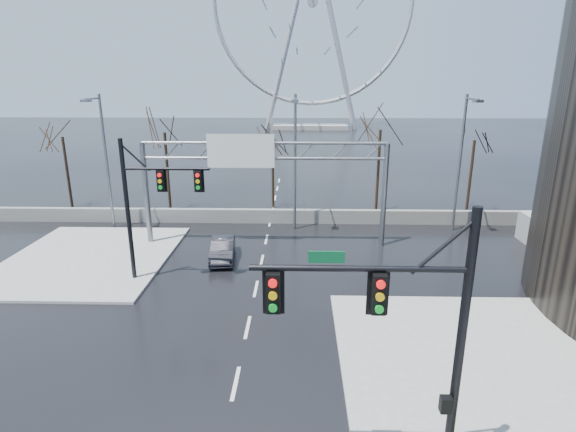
{
  "coord_description": "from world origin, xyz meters",
  "views": [
    {
      "loc": [
        2.32,
        -14.21,
        10.79
      ],
      "look_at": [
        1.74,
        8.5,
        4.0
      ],
      "focal_mm": 28.0,
      "sensor_mm": 36.0,
      "label": 1
    }
  ],
  "objects_px": {
    "signal_mast_near": "(409,326)",
    "car": "(223,249)",
    "signal_mast_far": "(147,198)",
    "sign_gantry": "(259,171)",
    "ferris_wheel": "(313,11)"
  },
  "relations": [
    {
      "from": "signal_mast_far",
      "to": "car",
      "type": "xyz_separation_m",
      "value": [
        3.38,
        3.24,
        -4.16
      ]
    },
    {
      "from": "signal_mast_near",
      "to": "sign_gantry",
      "type": "relative_size",
      "value": 0.49
    },
    {
      "from": "signal_mast_near",
      "to": "car",
      "type": "height_order",
      "value": "signal_mast_near"
    },
    {
      "from": "signal_mast_far",
      "to": "car",
      "type": "height_order",
      "value": "signal_mast_far"
    },
    {
      "from": "signal_mast_near",
      "to": "car",
      "type": "distance_m",
      "value": 18.43
    },
    {
      "from": "signal_mast_far",
      "to": "ferris_wheel",
      "type": "xyz_separation_m",
      "value": [
        10.87,
        86.04,
        21.3
      ]
    },
    {
      "from": "signal_mast_near",
      "to": "ferris_wheel",
      "type": "distance_m",
      "value": 101.29
    },
    {
      "from": "signal_mast_near",
      "to": "car",
      "type": "xyz_separation_m",
      "value": [
        -7.63,
        16.24,
        -4.2
      ]
    },
    {
      "from": "signal_mast_far",
      "to": "sign_gantry",
      "type": "relative_size",
      "value": 0.49
    },
    {
      "from": "signal_mast_near",
      "to": "signal_mast_far",
      "type": "relative_size",
      "value": 1.0
    },
    {
      "from": "signal_mast_near",
      "to": "ferris_wheel",
      "type": "xyz_separation_m",
      "value": [
        -0.14,
        99.04,
        21.26
      ]
    },
    {
      "from": "sign_gantry",
      "to": "ferris_wheel",
      "type": "height_order",
      "value": "ferris_wheel"
    },
    {
      "from": "signal_mast_far",
      "to": "car",
      "type": "relative_size",
      "value": 1.96
    },
    {
      "from": "sign_gantry",
      "to": "car",
      "type": "bearing_deg",
      "value": -127.5
    },
    {
      "from": "signal_mast_far",
      "to": "ferris_wheel",
      "type": "relative_size",
      "value": 0.16
    }
  ]
}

